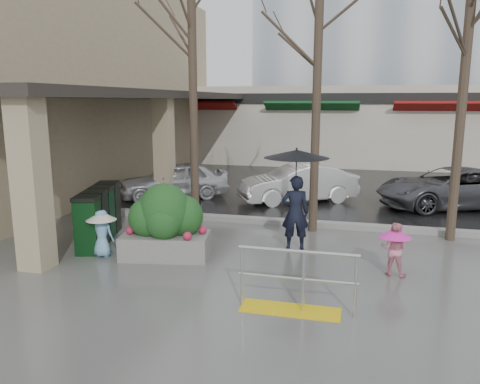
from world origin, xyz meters
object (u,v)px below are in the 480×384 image
at_px(tree_mideast, 469,29).
at_px(news_boxes, 99,215).
at_px(child_pink, 394,245).
at_px(woman, 296,185).
at_px(car_a, 174,180).
at_px(tree_west, 192,29).
at_px(handrail, 294,289).
at_px(child_blue, 102,228).
at_px(planter, 166,222).
at_px(car_b, 298,183).
at_px(car_c, 451,188).
at_px(tree_midwest, 319,18).

bearing_deg(tree_mideast, news_boxes, -165.10).
bearing_deg(child_pink, woman, -14.77).
bearing_deg(car_a, tree_west, 0.83).
relative_size(handrail, tree_west, 0.28).
bearing_deg(handrail, tree_mideast, 56.81).
relative_size(tree_mideast, child_blue, 6.28).
xyz_separation_m(planter, car_a, (-2.17, 5.82, -0.14)).
xyz_separation_m(child_blue, planter, (1.35, 0.30, 0.13)).
relative_size(handrail, woman, 0.82).
xyz_separation_m(handrail, child_blue, (-4.36, 1.66, 0.26)).
relative_size(car_a, car_b, 0.97).
relative_size(tree_mideast, car_b, 1.70).
relative_size(tree_west, car_b, 1.78).
relative_size(tree_west, planter, 3.45).
distance_m(news_boxes, car_c, 10.56).
xyz_separation_m(planter, news_boxes, (-1.99, 0.68, -0.13)).
height_order(handrail, car_a, car_a).
distance_m(handrail, tree_west, 7.52).
bearing_deg(news_boxes, car_c, 18.98).
height_order(news_boxes, car_a, news_boxes).
xyz_separation_m(tree_west, car_a, (-1.83, 2.98, -4.45)).
xyz_separation_m(tree_west, tree_mideast, (6.50, 0.00, -0.22)).
xyz_separation_m(planter, car_c, (6.78, 6.57, -0.14)).
height_order(woman, planter, woman).
bearing_deg(child_blue, car_b, -113.69).
bearing_deg(car_b, car_c, 65.21).
bearing_deg(handrail, child_blue, 159.17).
bearing_deg(tree_midwest, news_boxes, -155.89).
bearing_deg(woman, car_a, -57.71).
height_order(tree_west, car_a, tree_west).
bearing_deg(car_b, child_blue, -56.11).
height_order(tree_west, tree_midwest, tree_midwest).
bearing_deg(handrail, tree_west, 124.99).
distance_m(tree_west, planter, 5.18).
height_order(tree_west, planter, tree_west).
height_order(tree_mideast, car_c, tree_mideast).
bearing_deg(tree_midwest, car_b, 103.39).
height_order(planter, car_b, planter).
relative_size(tree_west, tree_mideast, 1.05).
bearing_deg(handrail, car_b, 96.74).
relative_size(handrail, news_boxes, 0.81).
bearing_deg(planter, child_pink, 1.11).
xyz_separation_m(tree_midwest, news_boxes, (-4.84, -2.17, -4.59)).
height_order(child_pink, car_a, car_a).
xyz_separation_m(woman, planter, (-2.60, -1.20, -0.70)).
relative_size(woman, car_a, 0.62).
xyz_separation_m(tree_mideast, car_b, (-4.11, 3.40, -4.23)).
bearing_deg(car_c, car_a, -105.67).
height_order(child_pink, news_boxes, news_boxes).
bearing_deg(planter, car_a, 110.46).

